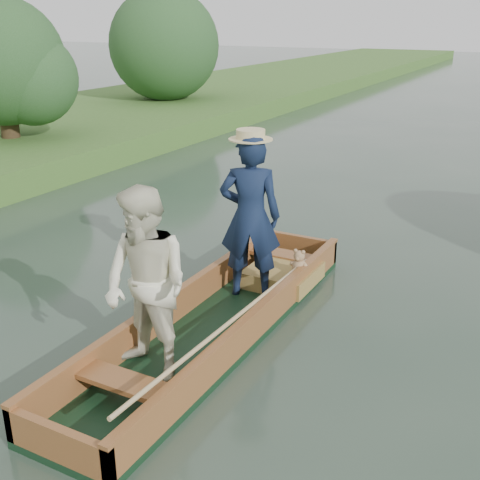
% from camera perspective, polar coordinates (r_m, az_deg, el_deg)
% --- Properties ---
extents(ground, '(120.00, 120.00, 0.00)m').
position_cam_1_polar(ground, '(6.96, -2.36, -8.89)').
color(ground, '#283D30').
rests_on(ground, ground).
extents(trees_far, '(23.06, 13.35, 4.35)m').
position_cam_1_polar(trees_far, '(14.36, 18.92, 15.38)').
color(trees_far, '#47331E').
rests_on(trees_far, ground).
extents(punt, '(1.20, 5.00, 2.16)m').
position_cam_1_polar(punt, '(6.55, -3.27, -3.28)').
color(punt, black).
rests_on(punt, ground).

